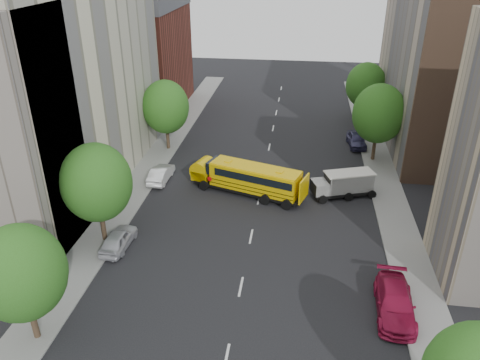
% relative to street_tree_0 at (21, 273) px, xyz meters
% --- Properties ---
extents(ground, '(120.00, 120.00, 0.00)m').
position_rel_street_tree_0_xyz_m(ground, '(11.00, 14.00, -4.64)').
color(ground, black).
rests_on(ground, ground).
extents(sidewalk_left, '(3.00, 80.00, 0.12)m').
position_rel_street_tree_0_xyz_m(sidewalk_left, '(-0.50, 19.00, -4.58)').
color(sidewalk_left, slate).
rests_on(sidewalk_left, ground).
extents(sidewalk_right, '(3.00, 80.00, 0.12)m').
position_rel_street_tree_0_xyz_m(sidewalk_right, '(22.50, 19.00, -4.58)').
color(sidewalk_right, slate).
rests_on(sidewalk_right, ground).
extents(lane_markings, '(0.15, 64.00, 0.01)m').
position_rel_street_tree_0_xyz_m(lane_markings, '(11.00, 24.00, -4.64)').
color(lane_markings, silver).
rests_on(lane_markings, ground).
extents(building_left_cream, '(10.00, 26.00, 20.00)m').
position_rel_street_tree_0_xyz_m(building_left_cream, '(-7.00, 20.00, 5.36)').
color(building_left_cream, beige).
rests_on(building_left_cream, ground).
extents(building_left_redbrick, '(10.00, 15.00, 13.00)m').
position_rel_street_tree_0_xyz_m(building_left_redbrick, '(-7.00, 42.00, 1.86)').
color(building_left_redbrick, maroon).
rests_on(building_left_redbrick, ground).
extents(building_right_far, '(10.00, 22.00, 18.00)m').
position_rel_street_tree_0_xyz_m(building_right_far, '(29.00, 34.00, 4.36)').
color(building_right_far, tan).
rests_on(building_right_far, ground).
extents(building_right_sidewall, '(10.10, 0.30, 18.00)m').
position_rel_street_tree_0_xyz_m(building_right_sidewall, '(29.00, 23.00, 4.36)').
color(building_right_sidewall, brown).
rests_on(building_right_sidewall, ground).
extents(street_tree_0, '(4.80, 4.80, 7.41)m').
position_rel_street_tree_0_xyz_m(street_tree_0, '(0.00, 0.00, 0.00)').
color(street_tree_0, '#38281C').
rests_on(street_tree_0, ground).
extents(street_tree_1, '(5.12, 5.12, 7.90)m').
position_rel_street_tree_0_xyz_m(street_tree_1, '(0.00, 10.00, 0.31)').
color(street_tree_1, '#38281C').
rests_on(street_tree_1, ground).
extents(street_tree_2, '(4.99, 4.99, 7.71)m').
position_rel_street_tree_0_xyz_m(street_tree_2, '(0.00, 28.00, 0.19)').
color(street_tree_2, '#38281C').
rests_on(street_tree_2, ground).
extents(street_tree_4, '(5.25, 5.25, 8.10)m').
position_rel_street_tree_0_xyz_m(street_tree_4, '(22.00, 28.00, 0.43)').
color(street_tree_4, '#38281C').
rests_on(street_tree_4, ground).
extents(street_tree_5, '(4.86, 4.86, 7.51)m').
position_rel_street_tree_0_xyz_m(street_tree_5, '(22.00, 40.00, 0.06)').
color(street_tree_5, '#38281C').
rests_on(street_tree_5, ground).
extents(school_bus, '(10.27, 5.35, 2.84)m').
position_rel_street_tree_0_xyz_m(school_bus, '(9.83, 19.01, -3.05)').
color(school_bus, black).
rests_on(school_bus, ground).
extents(safari_truck, '(5.65, 3.51, 2.29)m').
position_rel_street_tree_0_xyz_m(safari_truck, '(18.42, 19.64, -3.43)').
color(safari_truck, black).
rests_on(safari_truck, ground).
extents(parked_car_0, '(1.88, 4.26, 1.43)m').
position_rel_street_tree_0_xyz_m(parked_car_0, '(1.40, 9.27, -3.93)').
color(parked_car_0, '#B7B6BE').
rests_on(parked_car_0, ground).
extents(parked_car_1, '(1.64, 4.37, 1.42)m').
position_rel_street_tree_0_xyz_m(parked_car_1, '(1.40, 20.40, -3.93)').
color(parked_car_1, white).
rests_on(parked_car_1, ground).
extents(parked_car_3, '(2.48, 5.57, 1.59)m').
position_rel_street_tree_0_xyz_m(parked_car_3, '(20.60, 4.87, -3.85)').
color(parked_car_3, maroon).
rests_on(parked_car_3, ground).
extents(parked_car_4, '(2.20, 4.59, 1.51)m').
position_rel_street_tree_0_xyz_m(parked_car_4, '(20.60, 31.66, -3.88)').
color(parked_car_4, '#323055').
rests_on(parked_car_4, ground).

